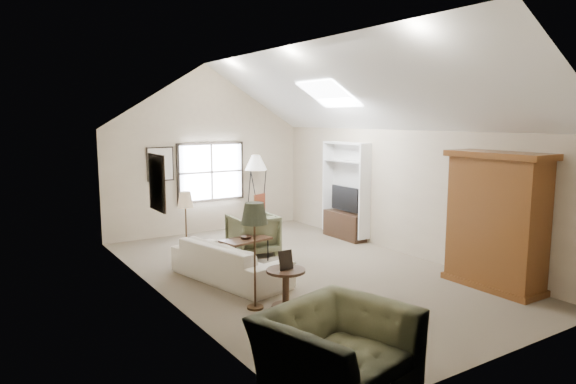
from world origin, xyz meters
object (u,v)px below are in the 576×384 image
armoire (496,221)px  coffee_table (246,251)px  side_chair (266,216)px  side_table (286,288)px  armchair_far (253,234)px  armchair_near (337,357)px  sofa (230,261)px

armoire → coffee_table: 4.46m
armoire → side_chair: bearing=105.2°
coffee_table → side_table: size_ratio=1.62×
armchair_far → side_chair: side_chair is taller
armoire → side_chair: (-1.36, 5.00, -0.60)m
armchair_near → side_table: (0.94, 2.37, -0.16)m
side_chair → coffee_table: bearing=-155.1°
armchair_near → side_chair: (2.92, 6.30, 0.06)m
sofa → coffee_table: bearing=-55.7°
coffee_table → side_chair: side_chair is taller
side_table → sofa: bearing=93.6°
armchair_far → coffee_table: bearing=54.6°
armchair_near → coffee_table: armchair_near is taller
armchair_far → side_table: 3.07m
armoire → sofa: (-3.44, 2.67, -0.77)m
armchair_far → side_table: (-1.05, -2.88, -0.12)m
armoire → armchair_far: (-2.28, 3.95, -0.69)m
armoire → sofa: armoire is taller
sofa → armchair_near: size_ratio=1.65×
armchair_near → side_table: armchair_near is taller
side_table → side_chair: side_chair is taller
coffee_table → side_chair: (1.37, 1.57, 0.27)m
armchair_far → armchair_near: bearing=73.9°
sofa → side_chair: bearing=-54.1°
armchair_near → coffee_table: bearing=58.0°
armoire → coffee_table: armoire is taller
armoire → sofa: size_ratio=0.97×
armoire → armchair_near: armoire is taller
armoire → armchair_near: (-4.27, -1.30, -0.65)m
side_table → armchair_near: bearing=-111.5°
armchair_far → armoire: bearing=124.7°
coffee_table → sofa: bearing=-133.3°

